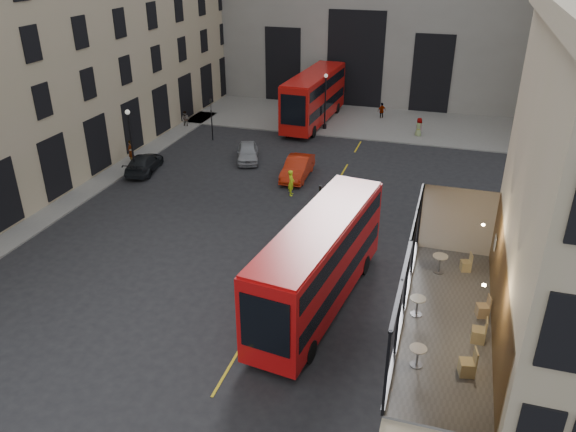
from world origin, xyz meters
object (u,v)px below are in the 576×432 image
(cafe_table_mid, at_px, (417,304))
(cafe_chair_d, at_px, (466,265))
(pedestrian_e, at_px, (131,152))
(traffic_light_far, at_px, (211,114))
(bicycle, at_px, (328,247))
(bus_near, at_px, (319,259))
(car_a, at_px, (248,152))
(traffic_light_near, at_px, (320,207))
(car_b, at_px, (297,168))
(cafe_chair_a, at_px, (467,367))
(pedestrian_c, at_px, (382,111))
(cafe_chair_c, at_px, (483,310))
(cafe_table_far, at_px, (440,261))
(car_c, at_px, (144,163))
(cafe_chair_b, at_px, (479,334))
(pedestrian_d, at_px, (419,127))
(cyclist, at_px, (291,183))
(cafe_table_near, at_px, (418,354))
(street_lamp_a, at_px, (132,148))
(pedestrian_b, at_px, (288,129))
(street_lamp_b, at_px, (325,105))
(pedestrian_a, at_px, (186,120))

(cafe_table_mid, relative_size, cafe_chair_d, 0.92)
(pedestrian_e, distance_m, cafe_table_mid, 32.36)
(traffic_light_far, bearing_deg, bicycle, -49.00)
(bus_near, height_order, cafe_chair_d, cafe_chair_d)
(car_a, bearing_deg, traffic_light_far, 120.38)
(traffic_light_near, xyz_separation_m, car_b, (-4.14, 9.67, -1.63))
(traffic_light_near, height_order, cafe_chair_a, cafe_chair_a)
(bus_near, height_order, pedestrian_c, bus_near)
(bus_near, bearing_deg, cafe_chair_c, -36.64)
(cafe_chair_c, bearing_deg, traffic_light_far, 129.60)
(bus_near, relative_size, cafe_table_far, 16.18)
(car_c, bearing_deg, bus_near, 131.74)
(car_a, bearing_deg, car_c, -166.64)
(traffic_light_near, distance_m, cafe_chair_d, 11.90)
(bus_near, distance_m, car_c, 22.13)
(car_b, bearing_deg, cafe_chair_a, -64.72)
(car_b, height_order, cafe_table_far, cafe_table_far)
(cafe_chair_b, distance_m, cafe_chair_d, 4.46)
(cafe_table_far, bearing_deg, cafe_table_mid, -100.38)
(pedestrian_d, height_order, cafe_chair_b, cafe_chair_b)
(cyclist, bearing_deg, pedestrian_e, 68.74)
(cafe_table_near, relative_size, cafe_chair_b, 0.76)
(cafe_chair_d, bearing_deg, cyclist, 128.28)
(street_lamp_a, xyz_separation_m, cafe_table_far, (23.03, -14.87, 2.69))
(cyclist, bearing_deg, car_c, 73.84)
(cafe_table_near, relative_size, cafe_table_mid, 0.97)
(traffic_light_far, height_order, car_b, traffic_light_far)
(car_c, xyz_separation_m, cafe_chair_c, (24.66, -18.73, 4.15))
(traffic_light_near, xyz_separation_m, pedestrian_c, (-0.31, 27.13, -1.59))
(car_a, relative_size, cafe_chair_d, 5.49)
(traffic_light_far, distance_m, pedestrian_b, 7.04)
(pedestrian_b, bearing_deg, traffic_light_near, -112.83)
(pedestrian_d, xyz_separation_m, pedestrian_e, (-21.80, -13.69, 0.05))
(pedestrian_b, height_order, cafe_chair_b, cafe_chair_b)
(cafe_table_mid, bearing_deg, cyclist, 118.80)
(traffic_light_near, relative_size, bus_near, 0.32)
(street_lamp_b, relative_size, car_b, 1.11)
(street_lamp_b, bearing_deg, car_b, -85.99)
(cafe_table_near, bearing_deg, traffic_light_far, 124.04)
(pedestrian_b, bearing_deg, pedestrian_d, -26.90)
(car_a, relative_size, cafe_chair_c, 5.14)
(street_lamp_a, height_order, street_lamp_b, same)
(cafe_table_near, bearing_deg, cafe_chair_a, 2.04)
(pedestrian_c, bearing_deg, street_lamp_b, 8.90)
(cafe_table_far, bearing_deg, pedestrian_a, 132.25)
(car_c, distance_m, pedestrian_e, 2.48)
(cafe_table_mid, bearing_deg, car_a, 122.91)
(pedestrian_e, bearing_deg, cafe_chair_b, 48.43)
(car_a, distance_m, car_c, 8.34)
(pedestrian_d, bearing_deg, cafe_chair_d, 146.53)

